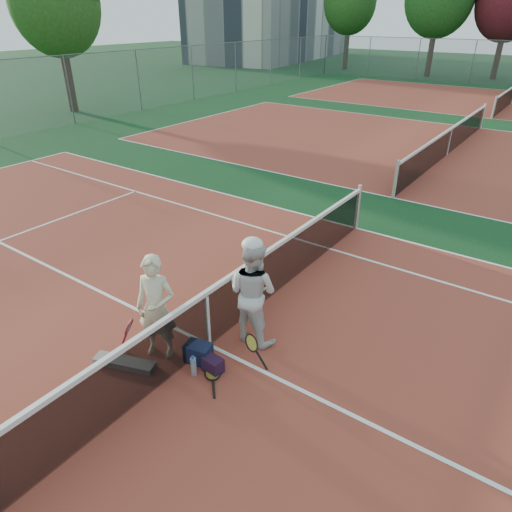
{
  "coord_description": "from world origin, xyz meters",
  "views": [
    {
      "loc": [
        3.92,
        -4.22,
        4.65
      ],
      "look_at": [
        0.0,
        1.28,
        1.05
      ],
      "focal_mm": 32.0,
      "sensor_mm": 36.0,
      "label": 1
    }
  ],
  "objects_px": {
    "racket_red": "(130,335)",
    "water_bottle": "(194,367)",
    "racket_black_held": "(252,351)",
    "sports_bag_navy": "(198,353)",
    "sports_bag_purple": "(213,365)",
    "player_b": "(253,292)",
    "racket_spare": "(213,374)",
    "player_a": "(156,308)",
    "net_main": "(208,319)"
  },
  "relations": [
    {
      "from": "player_b",
      "to": "water_bottle",
      "type": "xyz_separation_m",
      "value": [
        -0.18,
        -1.21,
        -0.71
      ]
    },
    {
      "from": "player_a",
      "to": "racket_red",
      "type": "relative_size",
      "value": 2.99
    },
    {
      "from": "racket_black_held",
      "to": "racket_spare",
      "type": "height_order",
      "value": "racket_black_held"
    },
    {
      "from": "racket_red",
      "to": "sports_bag_navy",
      "type": "height_order",
      "value": "racket_red"
    },
    {
      "from": "player_a",
      "to": "player_b",
      "type": "distance_m",
      "value": 1.46
    },
    {
      "from": "player_b",
      "to": "sports_bag_purple",
      "type": "bearing_deg",
      "value": 90.22
    },
    {
      "from": "racket_spare",
      "to": "sports_bag_navy",
      "type": "bearing_deg",
      "value": 29.63
    },
    {
      "from": "player_a",
      "to": "player_b",
      "type": "bearing_deg",
      "value": 28.56
    },
    {
      "from": "racket_red",
      "to": "sports_bag_purple",
      "type": "xyz_separation_m",
      "value": [
        1.35,
        0.36,
        -0.16
      ]
    },
    {
      "from": "racket_red",
      "to": "player_b",
      "type": "bearing_deg",
      "value": 18.69
    },
    {
      "from": "racket_spare",
      "to": "water_bottle",
      "type": "height_order",
      "value": "water_bottle"
    },
    {
      "from": "racket_spare",
      "to": "sports_bag_navy",
      "type": "height_order",
      "value": "sports_bag_navy"
    },
    {
      "from": "sports_bag_navy",
      "to": "sports_bag_purple",
      "type": "xyz_separation_m",
      "value": [
        0.32,
        -0.05,
        -0.03
      ]
    },
    {
      "from": "racket_spare",
      "to": "sports_bag_purple",
      "type": "xyz_separation_m",
      "value": [
        -0.05,
        0.07,
        0.09
      ]
    },
    {
      "from": "sports_bag_navy",
      "to": "player_b",
      "type": "bearing_deg",
      "value": 71.07
    },
    {
      "from": "player_a",
      "to": "racket_spare",
      "type": "distance_m",
      "value": 1.27
    },
    {
      "from": "racket_black_held",
      "to": "sports_bag_purple",
      "type": "height_order",
      "value": "racket_black_held"
    },
    {
      "from": "net_main",
      "to": "sports_bag_navy",
      "type": "xyz_separation_m",
      "value": [
        0.11,
        -0.37,
        -0.36
      ]
    },
    {
      "from": "player_b",
      "to": "racket_red",
      "type": "height_order",
      "value": "player_b"
    },
    {
      "from": "player_a",
      "to": "racket_black_held",
      "type": "xyz_separation_m",
      "value": [
        1.3,
        0.59,
        -0.58
      ]
    },
    {
      "from": "racket_red",
      "to": "racket_spare",
      "type": "bearing_deg",
      "value": -14.76
    },
    {
      "from": "racket_red",
      "to": "sports_bag_purple",
      "type": "bearing_deg",
      "value": -11.54
    },
    {
      "from": "player_b",
      "to": "sports_bag_navy",
      "type": "xyz_separation_m",
      "value": [
        -0.33,
        -0.95,
        -0.71
      ]
    },
    {
      "from": "player_b",
      "to": "sports_bag_navy",
      "type": "height_order",
      "value": "player_b"
    },
    {
      "from": "racket_red",
      "to": "water_bottle",
      "type": "xyz_separation_m",
      "value": [
        1.17,
        0.14,
        -0.13
      ]
    },
    {
      "from": "sports_bag_purple",
      "to": "racket_black_held",
      "type": "bearing_deg",
      "value": 50.35
    },
    {
      "from": "sports_bag_navy",
      "to": "racket_black_held",
      "type": "bearing_deg",
      "value": 29.98
    },
    {
      "from": "water_bottle",
      "to": "sports_bag_purple",
      "type": "bearing_deg",
      "value": 49.94
    },
    {
      "from": "player_a",
      "to": "net_main",
      "type": "bearing_deg",
      "value": 26.39
    },
    {
      "from": "racket_red",
      "to": "racket_spare",
      "type": "height_order",
      "value": "racket_red"
    },
    {
      "from": "net_main",
      "to": "racket_black_held",
      "type": "relative_size",
      "value": 21.15
    },
    {
      "from": "player_a",
      "to": "racket_red",
      "type": "bearing_deg",
      "value": -175.08
    },
    {
      "from": "racket_red",
      "to": "sports_bag_purple",
      "type": "height_order",
      "value": "racket_red"
    },
    {
      "from": "player_a",
      "to": "racket_black_held",
      "type": "bearing_deg",
      "value": 2.14
    },
    {
      "from": "sports_bag_purple",
      "to": "water_bottle",
      "type": "distance_m",
      "value": 0.28
    },
    {
      "from": "racket_spare",
      "to": "player_b",
      "type": "bearing_deg",
      "value": -40.34
    },
    {
      "from": "racket_spare",
      "to": "water_bottle",
      "type": "bearing_deg",
      "value": 79.38
    },
    {
      "from": "player_a",
      "to": "racket_spare",
      "type": "xyz_separation_m",
      "value": [
        0.97,
        0.07,
        -0.81
      ]
    },
    {
      "from": "net_main",
      "to": "sports_bag_purple",
      "type": "distance_m",
      "value": 0.72
    },
    {
      "from": "racket_red",
      "to": "net_main",
      "type": "bearing_deg",
      "value": 13.88
    },
    {
      "from": "racket_red",
      "to": "sports_bag_navy",
      "type": "relative_size",
      "value": 1.45
    },
    {
      "from": "player_b",
      "to": "sports_bag_purple",
      "type": "relative_size",
      "value": 5.9
    },
    {
      "from": "player_b",
      "to": "sports_bag_purple",
      "type": "distance_m",
      "value": 1.24
    },
    {
      "from": "net_main",
      "to": "racket_red",
      "type": "bearing_deg",
      "value": -139.76
    },
    {
      "from": "player_b",
      "to": "racket_spare",
      "type": "relative_size",
      "value": 2.86
    },
    {
      "from": "player_a",
      "to": "racket_red",
      "type": "height_order",
      "value": "player_a"
    },
    {
      "from": "net_main",
      "to": "sports_bag_navy",
      "type": "height_order",
      "value": "net_main"
    },
    {
      "from": "player_a",
      "to": "water_bottle",
      "type": "bearing_deg",
      "value": -28.15
    },
    {
      "from": "racket_black_held",
      "to": "sports_bag_navy",
      "type": "distance_m",
      "value": 0.81
    },
    {
      "from": "net_main",
      "to": "racket_spare",
      "type": "bearing_deg",
      "value": -45.13
    }
  ]
}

